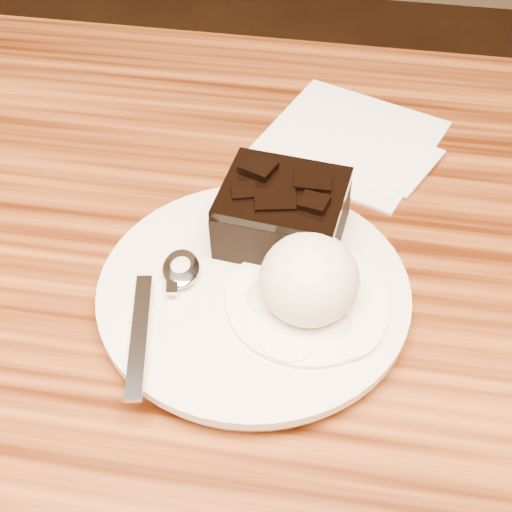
% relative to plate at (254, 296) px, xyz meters
% --- Properties ---
extents(plate, '(0.22, 0.22, 0.02)m').
position_rel_plate_xyz_m(plate, '(0.00, 0.00, 0.00)').
color(plate, silver).
rests_on(plate, dining_table).
extents(brownie, '(0.10, 0.09, 0.04)m').
position_rel_plate_xyz_m(brownie, '(0.01, 0.05, 0.03)').
color(brownie, black).
rests_on(brownie, plate).
extents(ice_cream_scoop, '(0.07, 0.07, 0.06)m').
position_rel_plate_xyz_m(ice_cream_scoop, '(0.04, -0.01, 0.03)').
color(ice_cream_scoop, silver).
rests_on(ice_cream_scoop, plate).
extents(melt_puddle, '(0.11, 0.11, 0.00)m').
position_rel_plate_xyz_m(melt_puddle, '(0.04, -0.01, 0.01)').
color(melt_puddle, white).
rests_on(melt_puddle, plate).
extents(spoon, '(0.06, 0.16, 0.01)m').
position_rel_plate_xyz_m(spoon, '(-0.05, 0.00, 0.01)').
color(spoon, silver).
rests_on(spoon, plate).
extents(napkin, '(0.19, 0.19, 0.01)m').
position_rel_plate_xyz_m(napkin, '(0.05, 0.20, -0.01)').
color(napkin, white).
rests_on(napkin, dining_table).
extents(crumb_a, '(0.01, 0.01, 0.00)m').
position_rel_plate_xyz_m(crumb_a, '(-0.06, 0.01, 0.01)').
color(crumb_a, black).
rests_on(crumb_a, plate).
extents(crumb_b, '(0.01, 0.01, 0.00)m').
position_rel_plate_xyz_m(crumb_b, '(0.04, -0.06, 0.01)').
color(crumb_b, black).
rests_on(crumb_b, plate).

